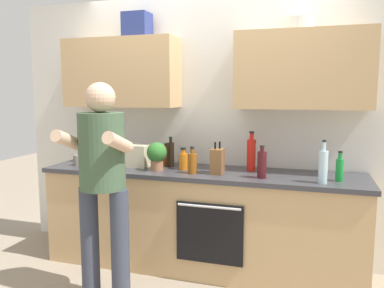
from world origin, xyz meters
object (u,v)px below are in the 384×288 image
object	(u,v)px
bottle_juice	(183,160)
bottle_hotsauce	(251,154)
cup_stoneware	(77,160)
potted_herb	(157,154)
bottle_soda	(340,169)
grocery_bag_rice	(137,156)
bottle_soy	(171,154)
bottle_wine	(262,164)
bottle_vinegar	(167,156)
bottle_water	(323,166)
person_standing	(102,175)
bottle_syrup	(192,163)
knife_block	(217,161)

from	to	relation	value
bottle_juice	bottle_hotsauce	bearing A→B (deg)	12.44
cup_stoneware	potted_herb	world-z (taller)	potted_herb
bottle_soda	grocery_bag_rice	xyz separation A→B (m)	(-1.77, 0.08, 0.00)
bottle_soy	bottle_wine	size ratio (longest dim) A/B	1.06
bottle_vinegar	potted_herb	world-z (taller)	potted_herb
potted_herb	grocery_bag_rice	xyz separation A→B (m)	(-0.24, 0.11, -0.04)
bottle_water	grocery_bag_rice	bearing A→B (deg)	173.35
bottle_water	cup_stoneware	xyz separation A→B (m)	(-2.21, 0.08, -0.08)
bottle_hotsauce	potted_herb	world-z (taller)	bottle_hotsauce
person_standing	cup_stoneware	bearing A→B (deg)	135.01
person_standing	bottle_soda	world-z (taller)	person_standing
bottle_wine	potted_herb	distance (m)	0.93
bottle_syrup	potted_herb	distance (m)	0.35
potted_herb	bottle_juice	bearing A→B (deg)	25.38
bottle_hotsauce	person_standing	bearing A→B (deg)	-137.74
bottle_syrup	grocery_bag_rice	bearing A→B (deg)	166.84
person_standing	bottle_wine	world-z (taller)	person_standing
grocery_bag_rice	bottle_soda	bearing A→B (deg)	-2.45
bottle_juice	grocery_bag_rice	bearing A→B (deg)	179.54
person_standing	cup_stoneware	xyz separation A→B (m)	(-0.64, 0.64, -0.04)
bottle_syrup	knife_block	size ratio (longest dim) A/B	0.85
bottle_juice	grocery_bag_rice	size ratio (longest dim) A/B	0.91
knife_block	grocery_bag_rice	bearing A→B (deg)	173.81
bottle_hotsauce	cup_stoneware	bearing A→B (deg)	-171.58
bottle_water	bottle_soy	bearing A→B (deg)	168.95
bottle_soy	bottle_soda	xyz separation A→B (m)	(1.46, -0.14, -0.02)
bottle_juice	bottle_water	xyz separation A→B (m)	(1.18, -0.19, 0.05)
person_standing	bottle_vinegar	xyz separation A→B (m)	(0.17, 0.90, 0.00)
bottle_syrup	cup_stoneware	bearing A→B (deg)	178.81
bottle_juice	bottle_soda	size ratio (longest dim) A/B	0.85
bottle_syrup	bottle_juice	bearing A→B (deg)	133.58
bottle_soda	knife_block	bearing A→B (deg)	-179.41
bottle_syrup	bottle_soda	bearing A→B (deg)	2.94
bottle_hotsauce	grocery_bag_rice	bearing A→B (deg)	-173.11
bottle_hotsauce	cup_stoneware	world-z (taller)	bottle_hotsauce
bottle_vinegar	cup_stoneware	bearing A→B (deg)	-162.75
bottle_water	potted_herb	size ratio (longest dim) A/B	1.32
bottle_juice	potted_herb	size ratio (longest dim) A/B	0.80
cup_stoneware	potted_herb	size ratio (longest dim) A/B	0.39
bottle_wine	knife_block	distance (m)	0.39
bottle_juice	knife_block	bearing A→B (deg)	-13.83
bottle_vinegar	grocery_bag_rice	world-z (taller)	bottle_vinegar
bottle_juice	bottle_wine	world-z (taller)	bottle_wine
bottle_soy	bottle_water	bearing A→B (deg)	-11.05
bottle_vinegar	cup_stoneware	world-z (taller)	bottle_vinegar
bottle_water	bottle_syrup	bearing A→B (deg)	177.03
bottle_water	potted_herb	xyz separation A→B (m)	(-1.40, 0.09, 0.01)
bottle_vinegar	knife_block	size ratio (longest dim) A/B	0.78
bottle_soda	knife_block	world-z (taller)	knife_block
bottle_juice	knife_block	xyz separation A→B (m)	(0.33, -0.08, 0.03)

